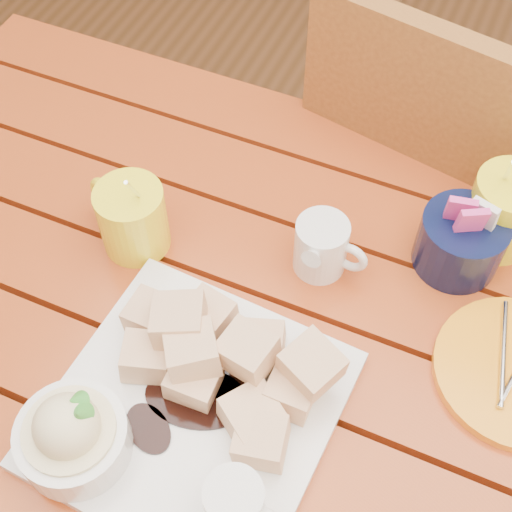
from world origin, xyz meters
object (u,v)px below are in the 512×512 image
at_px(table, 249,377).
at_px(coffee_mug_right, 508,211).
at_px(chair_far, 449,211).
at_px(dessert_plate, 173,406).
at_px(coffee_mug_left, 131,217).

distance_m(table, coffee_mug_right, 0.38).
distance_m(coffee_mug_right, chair_far, 0.35).
bearing_deg(chair_far, dessert_plate, 82.76).
bearing_deg(table, coffee_mug_left, 159.58).
bearing_deg(dessert_plate, coffee_mug_right, 55.73).
distance_m(table, coffee_mug_left, 0.25).
distance_m(dessert_plate, coffee_mug_right, 0.46).
relative_size(coffee_mug_right, chair_far, 0.16).
relative_size(table, dessert_plate, 3.97).
xyz_separation_m(dessert_plate, coffee_mug_right, (0.26, 0.38, 0.02)).
xyz_separation_m(dessert_plate, coffee_mug_left, (-0.16, 0.19, 0.01)).
relative_size(dessert_plate, coffee_mug_right, 1.98).
height_order(table, chair_far, chair_far).
relative_size(table, coffee_mug_right, 7.85).
distance_m(dessert_plate, coffee_mug_left, 0.25).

